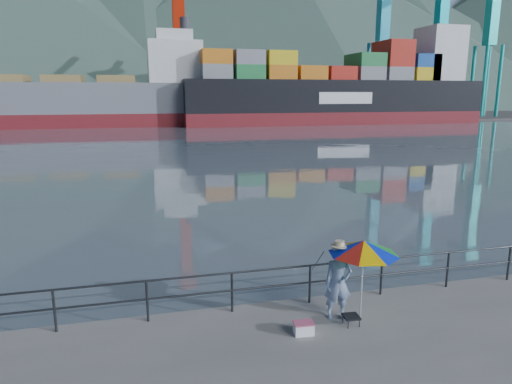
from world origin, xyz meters
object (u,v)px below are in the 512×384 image
beach_umbrella (364,247)px  fisherman (338,283)px  bulk_carrier (87,101)px  container_ship (343,90)px  cooler_bag (304,329)px

beach_umbrella → fisherman: bearing=151.5°
fisherman → beach_umbrella: size_ratio=0.90×
fisherman → bulk_carrier: size_ratio=0.03×
container_ship → beach_umbrella: bearing=-114.2°
beach_umbrella → bulk_carrier: 75.14m
bulk_carrier → container_ship: 45.44m
fisherman → cooler_bag: size_ratio=4.15×
fisherman → beach_umbrella: beach_umbrella is taller
fisherman → bulk_carrier: bearing=109.8°
fisherman → container_ship: (32.36, 70.56, 4.99)m
bulk_carrier → cooler_bag: bearing=-80.9°
cooler_bag → container_ship: bearing=69.1°
beach_umbrella → cooler_bag: beach_umbrella is taller
cooler_bag → container_ship: (33.39, 71.08, 5.75)m
bulk_carrier → container_ship: container_ship is taller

